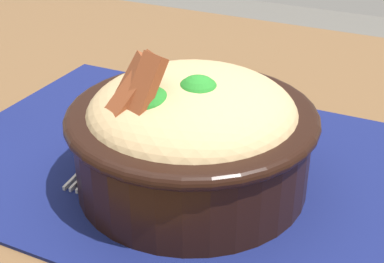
# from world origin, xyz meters

# --- Properties ---
(table) EXTENTS (1.10, 0.88, 0.71)m
(table) POSITION_xyz_m (0.00, 0.00, 0.64)
(table) COLOR brown
(table) RESTS_ON ground_plane
(placemat) EXTENTS (0.46, 0.32, 0.00)m
(placemat) POSITION_xyz_m (-0.01, 0.00, 0.72)
(placemat) COLOR #11194C
(placemat) RESTS_ON table
(bowl) EXTENTS (0.22, 0.22, 0.13)m
(bowl) POSITION_xyz_m (-0.03, 0.03, 0.77)
(bowl) COLOR black
(bowl) RESTS_ON placemat
(fork) EXTENTS (0.03, 0.13, 0.00)m
(fork) POSITION_xyz_m (0.06, 0.03, 0.72)
(fork) COLOR #BCBCBC
(fork) RESTS_ON placemat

